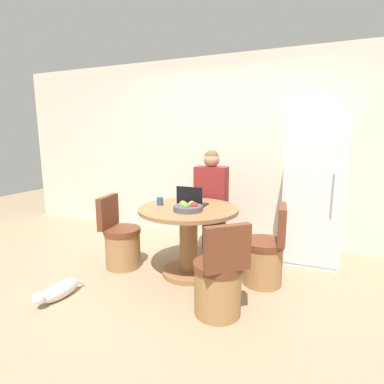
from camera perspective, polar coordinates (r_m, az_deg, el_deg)
The scene contains 12 objects.
ground_plane at distance 3.19m, azimuth -4.43°, elevation -17.39°, with size 12.00×12.00×0.00m, color #9E8466.
wall_back at distance 4.40m, azimuth 5.24°, elevation 7.96°, with size 7.00×0.06×2.60m.
refrigerator at distance 3.87m, azimuth 21.98°, elevation -0.69°, with size 0.64×0.71×1.58m.
dining_table at distance 3.25m, azimuth -0.67°, elevation -7.39°, with size 1.06×1.06×0.75m.
chair_near_right_corner at distance 2.63m, azimuth 5.12°, elevation -16.92°, with size 0.49×0.49×0.83m.
chair_left_side at distance 3.60m, azimuth -13.35°, elevation -9.43°, with size 0.44×0.43×0.83m.
chair_right_side at distance 3.20m, azimuth 13.68°, elevation -12.01°, with size 0.43×0.42×0.83m.
person_seated at distance 3.87m, azimuth 3.87°, elevation -0.98°, with size 0.40×0.37×1.33m.
laptop at distance 3.23m, azimuth -0.05°, elevation -1.86°, with size 0.29×0.22×0.22m.
fruit_bowl at distance 3.02m, azimuth -0.74°, elevation -2.96°, with size 0.30×0.30×0.10m.
coffee_cup at distance 3.30m, azimuth -6.13°, elevation -1.74°, with size 0.07×0.07×0.09m.
cat at distance 3.17m, azimuth -24.11°, elevation -16.82°, with size 0.18×0.52×0.16m.
Camera 1 is at (1.27, -2.52, 1.49)m, focal length 28.00 mm.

